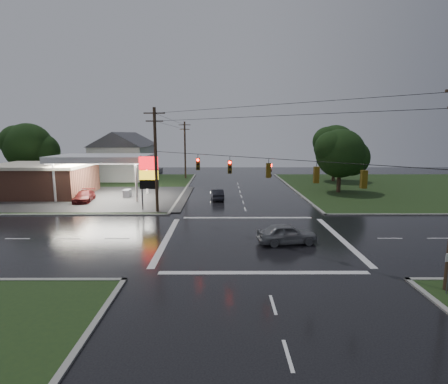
{
  "coord_description": "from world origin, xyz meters",
  "views": [
    {
      "loc": [
        -2.47,
        -27.06,
        8.34
      ],
      "look_at": [
        -2.38,
        4.75,
        3.0
      ],
      "focal_mm": 28.0,
      "sensor_mm": 36.0,
      "label": 1
    }
  ],
  "objects_px": {
    "tree_ne_near": "(341,154)",
    "car_north": "(217,194)",
    "house_near": "(120,156)",
    "car_crossing": "(287,234)",
    "house_far": "(132,152)",
    "tree_nw_behind": "(30,147)",
    "pylon_sign": "(149,174)",
    "utility_pole_n": "(185,149)",
    "utility_pole_nw": "(156,159)",
    "tree_ne_far": "(336,146)",
    "gas_station": "(51,177)",
    "car_pump": "(84,196)"
  },
  "relations": [
    {
      "from": "utility_pole_nw",
      "to": "house_near",
      "type": "relative_size",
      "value": 1.0
    },
    {
      "from": "house_far",
      "to": "car_north",
      "type": "distance_m",
      "value": 36.58
    },
    {
      "from": "house_near",
      "to": "car_pump",
      "type": "distance_m",
      "value": 21.09
    },
    {
      "from": "tree_ne_far",
      "to": "car_crossing",
      "type": "distance_m",
      "value": 38.61
    },
    {
      "from": "utility_pole_nw",
      "to": "car_pump",
      "type": "height_order",
      "value": "utility_pole_nw"
    },
    {
      "from": "gas_station",
      "to": "house_near",
      "type": "bearing_deg",
      "value": 73.83
    },
    {
      "from": "gas_station",
      "to": "car_north",
      "type": "height_order",
      "value": "gas_station"
    },
    {
      "from": "house_far",
      "to": "utility_pole_nw",
      "type": "bearing_deg",
      "value": -72.08
    },
    {
      "from": "car_crossing",
      "to": "car_north",
      "type": "bearing_deg",
      "value": 8.64
    },
    {
      "from": "utility_pole_n",
      "to": "house_near",
      "type": "height_order",
      "value": "utility_pole_n"
    },
    {
      "from": "utility_pole_nw",
      "to": "tree_nw_behind",
      "type": "distance_m",
      "value": 31.82
    },
    {
      "from": "car_north",
      "to": "car_crossing",
      "type": "height_order",
      "value": "car_crossing"
    },
    {
      "from": "utility_pole_nw",
      "to": "tree_ne_near",
      "type": "height_order",
      "value": "utility_pole_nw"
    },
    {
      "from": "utility_pole_n",
      "to": "house_far",
      "type": "bearing_deg",
      "value": 141.23
    },
    {
      "from": "house_near",
      "to": "car_crossing",
      "type": "xyz_separation_m",
      "value": [
        23.37,
        -37.28,
        -3.63
      ]
    },
    {
      "from": "gas_station",
      "to": "utility_pole_nw",
      "type": "distance_m",
      "value": 19.38
    },
    {
      "from": "utility_pole_nw",
      "to": "car_north",
      "type": "distance_m",
      "value": 10.87
    },
    {
      "from": "pylon_sign",
      "to": "utility_pole_n",
      "type": "distance_m",
      "value": 27.56
    },
    {
      "from": "utility_pole_nw",
      "to": "utility_pole_n",
      "type": "height_order",
      "value": "utility_pole_nw"
    },
    {
      "from": "pylon_sign",
      "to": "tree_nw_behind",
      "type": "bearing_deg",
      "value": 140.13
    },
    {
      "from": "tree_ne_near",
      "to": "car_crossing",
      "type": "xyz_separation_m",
      "value": [
        -11.72,
        -23.28,
        -4.78
      ]
    },
    {
      "from": "gas_station",
      "to": "tree_ne_near",
      "type": "bearing_deg",
      "value": 3.3
    },
    {
      "from": "car_crossing",
      "to": "utility_pole_n",
      "type": "bearing_deg",
      "value": 8.2
    },
    {
      "from": "pylon_sign",
      "to": "utility_pole_nw",
      "type": "distance_m",
      "value": 2.22
    },
    {
      "from": "tree_ne_near",
      "to": "car_north",
      "type": "distance_m",
      "value": 18.77
    },
    {
      "from": "car_crossing",
      "to": "gas_station",
      "type": "bearing_deg",
      "value": 44.57
    },
    {
      "from": "utility_pole_nw",
      "to": "tree_ne_near",
      "type": "xyz_separation_m",
      "value": [
        23.64,
        12.49,
        -0.16
      ]
    },
    {
      "from": "utility_pole_n",
      "to": "house_near",
      "type": "distance_m",
      "value": 11.67
    },
    {
      "from": "pylon_sign",
      "to": "house_far",
      "type": "xyz_separation_m",
      "value": [
        -11.45,
        37.5,
        0.39
      ]
    },
    {
      "from": "utility_pole_nw",
      "to": "utility_pole_n",
      "type": "xyz_separation_m",
      "value": [
        0.0,
        28.5,
        -0.25
      ]
    },
    {
      "from": "utility_pole_n",
      "to": "tree_ne_near",
      "type": "xyz_separation_m",
      "value": [
        23.64,
        -16.01,
        0.09
      ]
    },
    {
      "from": "house_far",
      "to": "tree_ne_far",
      "type": "distance_m",
      "value": 41.57
    },
    {
      "from": "utility_pole_n",
      "to": "tree_ne_near",
      "type": "bearing_deg",
      "value": -34.1
    },
    {
      "from": "utility_pole_nw",
      "to": "car_crossing",
      "type": "relative_size",
      "value": 2.41
    },
    {
      "from": "car_north",
      "to": "car_pump",
      "type": "relative_size",
      "value": 0.86
    },
    {
      "from": "house_far",
      "to": "tree_ne_near",
      "type": "relative_size",
      "value": 1.23
    },
    {
      "from": "gas_station",
      "to": "utility_pole_n",
      "type": "distance_m",
      "value": 24.6
    },
    {
      "from": "utility_pole_n",
      "to": "car_crossing",
      "type": "bearing_deg",
      "value": -73.12
    },
    {
      "from": "tree_ne_near",
      "to": "car_pump",
      "type": "height_order",
      "value": "tree_ne_near"
    },
    {
      "from": "house_near",
      "to": "car_crossing",
      "type": "relative_size",
      "value": 2.43
    },
    {
      "from": "house_far",
      "to": "car_north",
      "type": "relative_size",
      "value": 2.66
    },
    {
      "from": "utility_pole_nw",
      "to": "tree_ne_far",
      "type": "xyz_separation_m",
      "value": [
        26.65,
        24.49,
        0.46
      ]
    },
    {
      "from": "pylon_sign",
      "to": "tree_nw_behind",
      "type": "distance_m",
      "value": 30.49
    },
    {
      "from": "car_crossing",
      "to": "pylon_sign",
      "type": "bearing_deg",
      "value": 38.96
    },
    {
      "from": "tree_ne_near",
      "to": "tree_ne_far",
      "type": "bearing_deg",
      "value": 75.93
    },
    {
      "from": "gas_station",
      "to": "tree_ne_near",
      "type": "relative_size",
      "value": 2.92
    },
    {
      "from": "house_near",
      "to": "car_crossing",
      "type": "height_order",
      "value": "house_near"
    },
    {
      "from": "pylon_sign",
      "to": "house_near",
      "type": "height_order",
      "value": "house_near"
    },
    {
      "from": "house_far",
      "to": "tree_nw_behind",
      "type": "xyz_separation_m",
      "value": [
        -11.89,
        -18.01,
        1.77
      ]
    },
    {
      "from": "house_near",
      "to": "tree_ne_near",
      "type": "bearing_deg",
      "value": -21.76
    }
  ]
}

